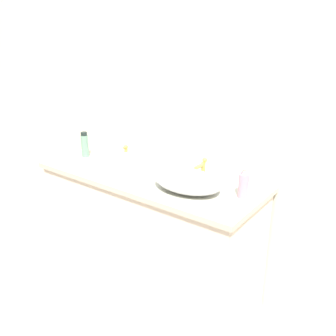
{
  "coord_description": "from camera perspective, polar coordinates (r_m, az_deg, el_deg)",
  "views": [
    {
      "loc": [
        1.28,
        -1.22,
        1.69
      ],
      "look_at": [
        0.08,
        0.38,
        0.94
      ],
      "focal_mm": 39.35,
      "sensor_mm": 36.0,
      "label": 1
    }
  ],
  "objects": [
    {
      "name": "vanity_counter",
      "position": [
        2.47,
        -2.83,
        -10.2
      ],
      "size": [
        1.44,
        0.57,
        0.86
      ],
      "color": "beige",
      "rests_on": "ground"
    },
    {
      "name": "sink_basin",
      "position": [
        2.03,
        2.99,
        -2.0
      ],
      "size": [
        0.4,
        0.27,
        0.11
      ],
      "primitive_type": "ellipsoid",
      "color": "silver",
      "rests_on": "vanity_counter"
    },
    {
      "name": "faucet",
      "position": [
        2.14,
        5.34,
        -0.01
      ],
      "size": [
        0.03,
        0.11,
        0.14
      ],
      "color": "gold",
      "rests_on": "vanity_counter"
    },
    {
      "name": "lotion_bottle",
      "position": [
        1.96,
        11.63,
        -2.46
      ],
      "size": [
        0.05,
        0.05,
        0.18
      ],
      "color": "pink",
      "rests_on": "vanity_counter"
    },
    {
      "name": "tissue_box",
      "position": [
        2.45,
        -9.42,
        2.36
      ],
      "size": [
        0.14,
        0.14,
        0.18
      ],
      "color": "silver",
      "rests_on": "vanity_counter"
    },
    {
      "name": "ground_plane",
      "position": [
        2.45,
        -7.53,
        -23.6
      ],
      "size": [
        6.0,
        6.0,
        0.02
      ],
      "primitive_type": "cube",
      "color": "#C0AC96",
      "rests_on": "ground"
    },
    {
      "name": "soap_dispenser",
      "position": [
        2.26,
        -6.45,
        0.99
      ],
      "size": [
        0.05,
        0.05,
        0.19
      ],
      "color": "silver",
      "rests_on": "vanity_counter"
    },
    {
      "name": "perfume_bottle",
      "position": [
        2.63,
        -12.76,
        3.54
      ],
      "size": [
        0.05,
        0.05,
        0.18
      ],
      "color": "gray",
      "rests_on": "vanity_counter"
    },
    {
      "name": "bathroom_wall_rear",
      "position": [
        2.37,
        3.5,
        10.98
      ],
      "size": [
        6.0,
        0.06,
        2.6
      ],
      "primitive_type": "cube",
      "color": "silver",
      "rests_on": "ground"
    },
    {
      "name": "wall_mirror_panel",
      "position": [
        2.37,
        1.27,
        12.76
      ],
      "size": [
        1.34,
        0.01,
        1.02
      ],
      "primitive_type": "cube",
      "color": "#B2BCC6",
      "rests_on": "vanity_counter"
    }
  ]
}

